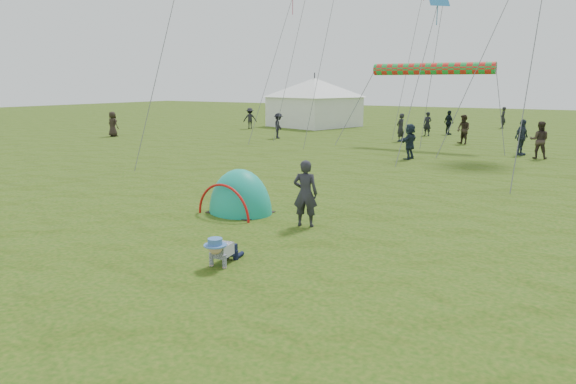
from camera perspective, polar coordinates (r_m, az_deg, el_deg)
The scene contains 17 objects.
ground at distance 10.24m, azimuth -5.02°, elevation -7.90°, with size 140.00×140.00×0.00m, color #18470A.
crawling_toddler at distance 10.12m, azimuth -7.41°, elevation -6.37°, with size 0.56×0.80×0.61m, color black, non-canonical shape.
popup_tent at distance 14.17m, azimuth -5.31°, elevation -2.26°, with size 1.86×1.53×2.41m, color #11A39C.
standing_adult at distance 12.57m, azimuth 1.94°, elevation -0.16°, with size 0.61×0.40×1.66m, color #27262F.
event_marquee at distance 42.50m, azimuth 2.95°, elevation 10.11°, with size 6.06×6.06×4.17m, color white, non-canonical shape.
crowd_person_0 at distance 35.98m, azimuth 15.23°, elevation 7.31°, with size 0.58×0.38×1.60m, color black.
crowd_person_1 at distance 26.82m, azimuth 26.14°, elevation 5.21°, with size 0.85×0.66×1.75m, color #372C26.
crowd_person_2 at distance 27.69m, azimuth 24.51°, elevation 5.55°, with size 1.03×0.43×1.77m, color #2C3745.
crowd_person_3 at distance 40.34m, azimuth -4.25°, elevation 8.17°, with size 1.04×0.60×1.61m, color black.
crowd_person_4 at distance 36.18m, azimuth -18.89°, elevation 7.15°, with size 0.80×0.52×1.65m, color black.
crowd_person_6 at distance 43.94m, azimuth 22.77°, elevation 7.63°, with size 0.61×0.40×1.67m, color black.
crowd_person_7 at distance 31.58m, azimuth 18.92°, elevation 6.59°, with size 0.83×0.64×1.70m, color #362A21.
crowd_person_8 at distance 37.15m, azimuth 17.43°, elevation 7.37°, with size 0.97×0.41×1.66m, color black.
crowd_person_9 at distance 33.08m, azimuth -1.07°, elevation 7.37°, with size 1.05×0.60×1.62m, color black.
crowd_person_11 at distance 24.62m, azimuth 13.36°, elevation 5.49°, with size 1.53×0.49×1.65m, color #202C3C.
crowd_person_12 at distance 31.98m, azimuth 12.40°, elevation 7.01°, with size 0.62×0.41×1.70m, color black.
rainbow_tube_kite at distance 29.54m, azimuth 15.71°, elevation 13.05°, with size 0.64×0.64×6.52m, color red.
Camera 1 is at (5.73, -7.74, 3.48)m, focal length 32.00 mm.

